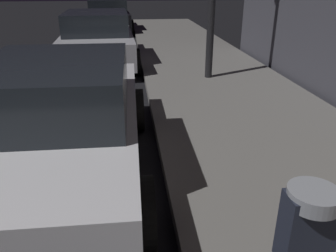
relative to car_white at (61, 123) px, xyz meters
name	(u,v)px	position (x,y,z in m)	size (l,w,h in m)	color
car_white	(61,123)	(0.00, 0.00, 0.00)	(2.00, 4.12, 1.43)	silver
car_silver	(98,39)	(0.00, 5.87, 0.02)	(2.19, 4.17, 1.43)	#B7B7BF
car_black	(108,16)	(0.00, 12.40, 0.00)	(2.23, 4.09, 1.43)	black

